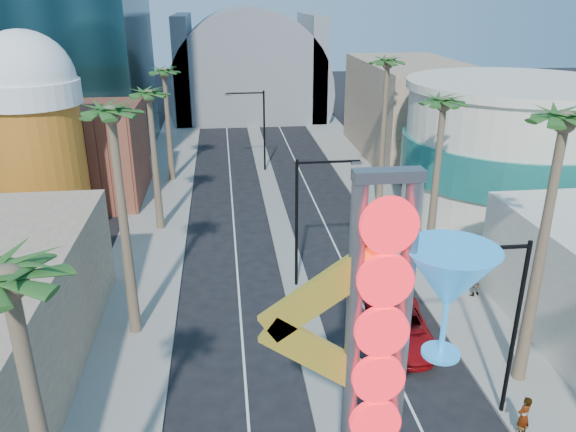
# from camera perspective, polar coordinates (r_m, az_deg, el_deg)

# --- Properties ---
(sidewalk_west) EXTENTS (5.00, 100.00, 0.15)m
(sidewalk_west) POSITION_cam_1_polar(r_m,az_deg,el_deg) (48.13, -12.84, 1.03)
(sidewalk_west) COLOR gray
(sidewalk_west) RESTS_ON ground
(sidewalk_east) EXTENTS (5.00, 100.00, 0.15)m
(sidewalk_east) POSITION_cam_1_polar(r_m,az_deg,el_deg) (49.70, 9.47, 1.95)
(sidewalk_east) COLOR gray
(sidewalk_east) RESTS_ON ground
(median) EXTENTS (1.60, 84.00, 0.15)m
(median) POSITION_cam_1_polar(r_m,az_deg,el_deg) (50.81, -1.82, 2.68)
(median) COLOR gray
(median) RESTS_ON ground
(brick_filler_west) EXTENTS (10.00, 10.00, 8.00)m
(brick_filler_west) POSITION_cam_1_polar(r_m,az_deg,el_deg) (50.93, -20.22, 6.01)
(brick_filler_west) COLOR brown
(brick_filler_west) RESTS_ON ground
(filler_east) EXTENTS (10.00, 20.00, 10.00)m
(filler_east) POSITION_cam_1_polar(r_m,az_deg,el_deg) (62.34, 12.34, 10.46)
(filler_east) COLOR #92725E
(filler_east) RESTS_ON ground
(beer_mug) EXTENTS (7.00, 7.00, 14.50)m
(beer_mug) POSITION_cam_1_polar(r_m,az_deg,el_deg) (42.84, -24.45, 7.96)
(beer_mug) COLOR #B06C17
(beer_mug) RESTS_ON ground
(turquoise_building) EXTENTS (16.60, 16.60, 10.60)m
(turquoise_building) POSITION_cam_1_polar(r_m,az_deg,el_deg) (46.95, 21.62, 6.15)
(turquoise_building) COLOR beige
(turquoise_building) RESTS_ON ground
(canopy) EXTENTS (22.00, 16.00, 22.00)m
(canopy) POSITION_cam_1_polar(r_m,az_deg,el_deg) (82.90, -3.98, 13.09)
(canopy) COLOR slate
(canopy) RESTS_ON ground
(neon_sign) EXTENTS (6.53, 2.60, 12.55)m
(neon_sign) POSITION_cam_1_polar(r_m,az_deg,el_deg) (16.57, 11.82, -12.91)
(neon_sign) COLOR gray
(neon_sign) RESTS_ON ground
(streetlight_0) EXTENTS (3.79, 0.25, 8.00)m
(streetlight_0) POSITION_cam_1_polar(r_m,az_deg,el_deg) (32.42, 1.84, 0.48)
(streetlight_0) COLOR black
(streetlight_0) RESTS_ON ground
(streetlight_1) EXTENTS (3.79, 0.25, 8.00)m
(streetlight_1) POSITION_cam_1_polar(r_m,az_deg,el_deg) (55.25, -3.01, 9.39)
(streetlight_1) COLOR black
(streetlight_1) RESTS_ON ground
(streetlight_2) EXTENTS (3.45, 0.25, 8.00)m
(streetlight_2) POSITION_cam_1_polar(r_m,az_deg,el_deg) (23.95, 21.30, -9.37)
(streetlight_2) COLOR black
(streetlight_2) RESTS_ON ground
(palm_0) EXTENTS (2.40, 2.40, 11.70)m
(palm_0) POSITION_cam_1_polar(r_m,az_deg,el_deg) (14.50, -26.17, -8.09)
(palm_0) COLOR brown
(palm_0) RESTS_ON ground
(palm_1) EXTENTS (2.40, 2.40, 12.70)m
(palm_1) POSITION_cam_1_polar(r_m,az_deg,el_deg) (26.98, -17.38, 8.35)
(palm_1) COLOR brown
(palm_1) RESTS_ON ground
(palm_2) EXTENTS (2.40, 2.40, 11.20)m
(palm_2) POSITION_cam_1_polar(r_m,az_deg,el_deg) (40.81, -13.88, 11.02)
(palm_2) COLOR brown
(palm_2) RESTS_ON ground
(palm_3) EXTENTS (2.40, 2.40, 11.20)m
(palm_3) POSITION_cam_1_polar(r_m,az_deg,el_deg) (52.60, -12.44, 13.41)
(palm_3) COLOR brown
(palm_3) RESTS_ON ground
(palm_5) EXTENTS (2.40, 2.40, 13.20)m
(palm_5) POSITION_cam_1_polar(r_m,az_deg,el_deg) (24.36, 26.02, 6.87)
(palm_5) COLOR brown
(palm_5) RESTS_ON ground
(palm_6) EXTENTS (2.40, 2.40, 11.70)m
(palm_6) POSITION_cam_1_polar(r_m,az_deg,el_deg) (35.08, 15.44, 9.96)
(palm_6) COLOR brown
(palm_6) RESTS_ON ground
(palm_7) EXTENTS (2.40, 2.40, 12.70)m
(palm_7) POSITION_cam_1_polar(r_m,az_deg,el_deg) (46.14, 10.03, 14.17)
(palm_7) COLOR brown
(palm_7) RESTS_ON ground
(red_pickup) EXTENTS (3.33, 6.31, 1.69)m
(red_pickup) POSITION_cam_1_polar(r_m,az_deg,el_deg) (29.61, 11.35, -10.93)
(red_pickup) COLOR #AF0D12
(red_pickup) RESTS_ON ground
(pedestrian_a) EXTENTS (0.77, 0.65, 1.80)m
(pedestrian_a) POSITION_cam_1_polar(r_m,az_deg,el_deg) (25.30, 22.83, -18.23)
(pedestrian_a) COLOR gray
(pedestrian_a) RESTS_ON sidewalk_east
(pedestrian_b) EXTENTS (0.86, 0.74, 1.52)m
(pedestrian_b) POSITION_cam_1_polar(r_m,az_deg,el_deg) (34.57, 18.38, -6.51)
(pedestrian_b) COLOR gray
(pedestrian_b) RESTS_ON sidewalk_east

